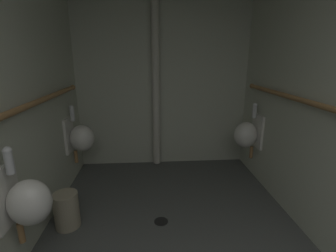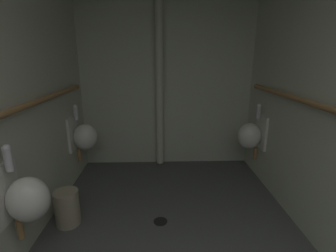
{
  "view_description": "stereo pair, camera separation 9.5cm",
  "coord_description": "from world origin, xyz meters",
  "px_view_note": "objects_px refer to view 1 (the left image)",
  "views": [
    {
      "loc": [
        -0.2,
        0.3,
        1.6
      ],
      "look_at": [
        -0.03,
        2.57,
        0.96
      ],
      "focal_mm": 26.39,
      "sensor_mm": 36.0,
      "label": 1
    },
    {
      "loc": [
        -0.1,
        0.3,
        1.6
      ],
      "look_at": [
        -0.03,
        2.57,
        0.96
      ],
      "focal_mm": 26.39,
      "sensor_mm": 36.0,
      "label": 2
    }
  ],
  "objects_px": {
    "urinal_left_far": "(80,137)",
    "waste_bin": "(67,210)",
    "urinal_left_mid": "(27,201)",
    "standpipe_back_wall": "(156,77)",
    "floor_drain": "(161,221)",
    "urinal_right_mid": "(247,134)"
  },
  "relations": [
    {
      "from": "waste_bin",
      "to": "urinal_left_far",
      "type": "bearing_deg",
      "value": 94.32
    },
    {
      "from": "urinal_right_mid",
      "to": "standpipe_back_wall",
      "type": "xyz_separation_m",
      "value": [
        -1.19,
        0.48,
        0.71
      ]
    },
    {
      "from": "standpipe_back_wall",
      "to": "floor_drain",
      "type": "relative_size",
      "value": 18.52
    },
    {
      "from": "urinal_left_mid",
      "to": "standpipe_back_wall",
      "type": "distance_m",
      "value": 2.24
    },
    {
      "from": "urinal_left_mid",
      "to": "waste_bin",
      "type": "relative_size",
      "value": 2.15
    },
    {
      "from": "standpipe_back_wall",
      "to": "urinal_left_mid",
      "type": "bearing_deg",
      "value": -117.38
    },
    {
      "from": "urinal_left_mid",
      "to": "waste_bin",
      "type": "height_order",
      "value": "urinal_left_mid"
    },
    {
      "from": "urinal_left_mid",
      "to": "waste_bin",
      "type": "xyz_separation_m",
      "value": [
        0.07,
        0.52,
        -0.44
      ]
    },
    {
      "from": "urinal_left_far",
      "to": "waste_bin",
      "type": "bearing_deg",
      "value": -85.68
    },
    {
      "from": "standpipe_back_wall",
      "to": "waste_bin",
      "type": "distance_m",
      "value": 2.01
    },
    {
      "from": "urinal_left_far",
      "to": "standpipe_back_wall",
      "type": "bearing_deg",
      "value": 25.15
    },
    {
      "from": "waste_bin",
      "to": "standpipe_back_wall",
      "type": "bearing_deg",
      "value": 56.47
    },
    {
      "from": "floor_drain",
      "to": "waste_bin",
      "type": "xyz_separation_m",
      "value": [
        -0.91,
        0.0,
        0.17
      ]
    },
    {
      "from": "urinal_right_mid",
      "to": "floor_drain",
      "type": "distance_m",
      "value": 1.61
    },
    {
      "from": "floor_drain",
      "to": "urinal_right_mid",
      "type": "bearing_deg",
      "value": 37.01
    },
    {
      "from": "urinal_left_mid",
      "to": "floor_drain",
      "type": "distance_m",
      "value": 1.26
    },
    {
      "from": "urinal_right_mid",
      "to": "floor_drain",
      "type": "bearing_deg",
      "value": -142.99
    },
    {
      "from": "urinal_left_mid",
      "to": "urinal_left_far",
      "type": "height_order",
      "value": "same"
    },
    {
      "from": "urinal_left_mid",
      "to": "standpipe_back_wall",
      "type": "height_order",
      "value": "standpipe_back_wall"
    },
    {
      "from": "urinal_left_far",
      "to": "floor_drain",
      "type": "xyz_separation_m",
      "value": [
        0.98,
        -0.92,
        -0.61
      ]
    },
    {
      "from": "urinal_left_mid",
      "to": "standpipe_back_wall",
      "type": "xyz_separation_m",
      "value": [
        0.98,
        1.89,
        0.71
      ]
    },
    {
      "from": "floor_drain",
      "to": "standpipe_back_wall",
      "type": "bearing_deg",
      "value": 89.96
    }
  ]
}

